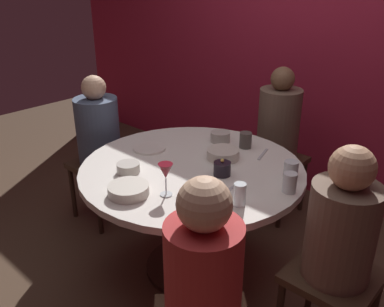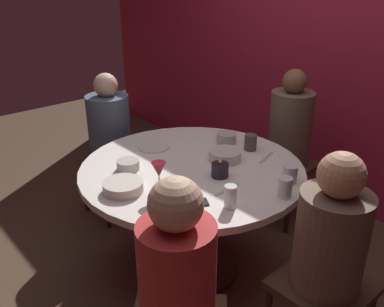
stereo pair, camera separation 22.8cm
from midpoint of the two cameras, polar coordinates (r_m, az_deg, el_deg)
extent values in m
plane|color=#4C3828|center=(2.81, -2.41, -15.52)|extent=(8.00, 8.00, 0.00)
cube|color=maroon|center=(3.44, 15.85, 15.01)|extent=(6.00, 0.10, 2.60)
cylinder|color=silver|center=(2.42, -2.70, -2.22)|extent=(1.31, 1.31, 0.04)
cylinder|color=#332319|center=(2.60, -2.54, -9.56)|extent=(0.14, 0.14, 0.70)
cylinder|color=#2D2116|center=(2.80, -2.41, -15.29)|extent=(0.60, 0.60, 0.03)
cube|color=#3F2D1E|center=(3.20, -14.49, -1.53)|extent=(0.40, 0.40, 0.04)
cylinder|color=#475670|center=(3.09, -15.00, 2.95)|extent=(0.31, 0.31, 0.50)
sphere|color=tan|center=(3.00, -15.67, 8.77)|extent=(0.17, 0.17, 0.17)
cylinder|color=#332319|center=(3.36, -18.11, -5.20)|extent=(0.04, 0.04, 0.43)
cylinder|color=#332319|center=(3.10, -14.87, -7.38)|extent=(0.04, 0.04, 0.43)
cylinder|color=#332319|center=(3.51, -13.37, -3.30)|extent=(0.04, 0.04, 0.43)
cylinder|color=#332319|center=(3.26, -9.92, -5.20)|extent=(0.04, 0.04, 0.43)
cube|color=#3F2D1E|center=(3.21, 9.53, -0.95)|extent=(0.40, 0.40, 0.04)
cylinder|color=brown|center=(3.10, 9.89, 3.91)|extent=(0.31, 0.31, 0.54)
sphere|color=brown|center=(3.00, 10.36, 10.14)|extent=(0.17, 0.17, 0.17)
cylinder|color=#332319|center=(3.52, 8.50, -2.76)|extent=(0.04, 0.04, 0.43)
cylinder|color=#332319|center=(3.28, 5.12, -4.76)|extent=(0.04, 0.04, 0.43)
cylinder|color=#332319|center=(3.37, 13.27, -4.48)|extent=(0.04, 0.04, 0.43)
cylinder|color=#332319|center=(3.11, 10.10, -6.75)|extent=(0.04, 0.04, 0.43)
cube|color=#3F2D1E|center=(2.12, 16.01, -16.25)|extent=(0.40, 0.40, 0.04)
cylinder|color=brown|center=(1.97, 16.86, -10.53)|extent=(0.31, 0.31, 0.47)
sphere|color=tan|center=(1.81, 18.09, -1.99)|extent=(0.20, 0.20, 0.20)
cylinder|color=#332319|center=(2.44, 13.63, -16.89)|extent=(0.04, 0.04, 0.43)
cylinder|color=#B22D2D|center=(1.63, -2.63, -17.35)|extent=(0.42, 0.42, 0.49)
sphere|color=tan|center=(1.43, -2.88, -7.18)|extent=(0.20, 0.20, 0.20)
cylinder|color=black|center=(2.28, 1.37, -2.19)|extent=(0.10, 0.10, 0.08)
sphere|color=#F9D159|center=(2.26, 1.38, -1.03)|extent=(0.02, 0.02, 0.02)
cylinder|color=silver|center=(2.12, -6.70, -5.74)|extent=(0.06, 0.06, 0.01)
cylinder|color=silver|center=(2.09, -6.76, -4.60)|extent=(0.01, 0.01, 0.09)
cone|color=maroon|center=(2.05, -6.87, -2.52)|extent=(0.08, 0.08, 0.08)
cylinder|color=silver|center=(2.65, -8.42, 0.68)|extent=(0.21, 0.21, 0.01)
cube|color=black|center=(2.03, -1.68, -6.96)|extent=(0.13, 0.16, 0.01)
cylinder|color=beige|center=(2.49, 1.72, -0.12)|extent=(0.20, 0.20, 0.06)
cylinder|color=beige|center=(2.14, -11.85, -5.04)|extent=(0.21, 0.21, 0.05)
cylinder|color=#B2ADA3|center=(2.37, -11.59, -2.02)|extent=(0.13, 0.13, 0.06)
cylinder|color=#B2ADA3|center=(2.74, 1.58, 2.30)|extent=(0.13, 0.13, 0.07)
cylinder|color=silver|center=(1.99, 3.39, -5.79)|extent=(0.06, 0.06, 0.12)
cylinder|color=silver|center=(2.14, 10.48, -4.07)|extent=(0.07, 0.07, 0.11)
cylinder|color=#4C4742|center=(2.65, 5.02, 1.82)|extent=(0.08, 0.08, 0.10)
cylinder|color=silver|center=(2.30, 10.85, -2.23)|extent=(0.08, 0.08, 0.10)
cube|color=#B7B7BC|center=(2.17, 2.64, -4.83)|extent=(0.02, 0.18, 0.01)
cube|color=#B7B7BC|center=(2.57, 7.31, -0.16)|extent=(0.07, 0.18, 0.01)
camera|label=1|loc=(0.11, -92.75, -1.23)|focal=38.40mm
camera|label=2|loc=(0.11, 87.25, 1.23)|focal=38.40mm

